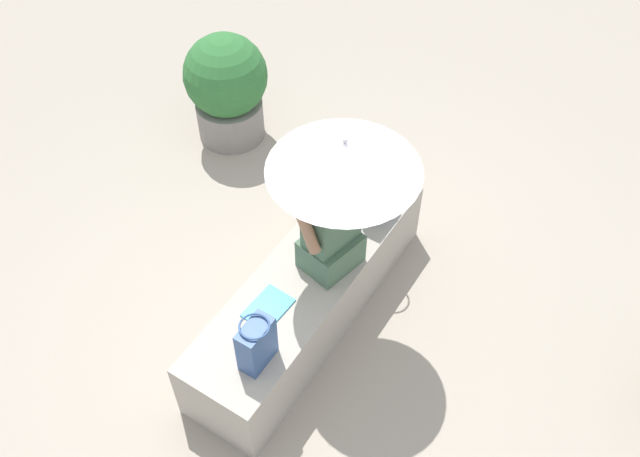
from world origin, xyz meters
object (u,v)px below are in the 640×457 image
at_px(handbag_black, 377,193).
at_px(magazine, 268,308).
at_px(person_seated, 331,221).
at_px(planter_near, 227,87).
at_px(tote_bag_canvas, 257,344).
at_px(parasol, 344,157).

xyz_separation_m(handbag_black, magazine, (-1.03, 0.14, -0.16)).
xyz_separation_m(person_seated, handbag_black, (0.54, -0.02, -0.23)).
bearing_deg(planter_near, person_seated, -123.33).
height_order(tote_bag_canvas, magazine, tote_bag_canvas).
bearing_deg(parasol, person_seated, 94.54).
height_order(person_seated, parasol, parasol).
bearing_deg(magazine, planter_near, 47.15).
bearing_deg(handbag_black, tote_bag_canvas, -179.58).
height_order(person_seated, handbag_black, person_seated).
xyz_separation_m(parasol, magazine, (-0.50, 0.20, -0.92)).
bearing_deg(planter_near, handbag_black, -108.05).
distance_m(person_seated, tote_bag_canvas, 0.83).
height_order(person_seated, magazine, person_seated).
bearing_deg(tote_bag_canvas, parasol, -3.05).
relative_size(person_seated, parasol, 0.86).
height_order(parasol, tote_bag_canvas, parasol).
bearing_deg(parasol, handbag_black, 5.65).
bearing_deg(parasol, tote_bag_canvas, 176.95).
distance_m(parasol, tote_bag_canvas, 1.11).
bearing_deg(planter_near, magazine, -136.09).
relative_size(handbag_black, planter_near, 0.35).
relative_size(parasol, tote_bag_canvas, 3.10).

